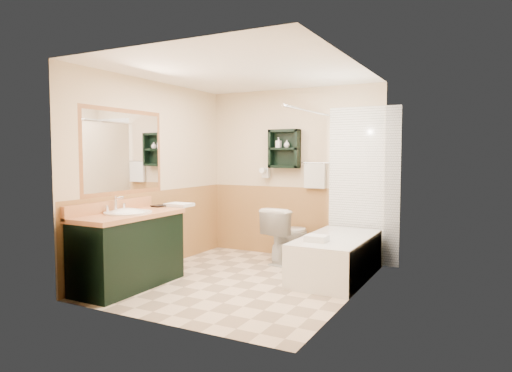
{
  "coord_description": "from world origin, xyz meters",
  "views": [
    {
      "loc": [
        2.57,
        -4.54,
        1.47
      ],
      "look_at": [
        0.08,
        0.2,
        1.1
      ],
      "focal_mm": 32.0,
      "sensor_mm": 36.0,
      "label": 1
    }
  ],
  "objects_px": {
    "toilet": "(287,235)",
    "soap_bottle_a": "(279,145)",
    "vanity_book": "(156,198)",
    "soap_bottle_b": "(287,145)",
    "vanity": "(129,250)",
    "wall_shelf": "(284,149)",
    "bathtub": "(336,257)",
    "hair_dryer": "(266,173)"
  },
  "relations": [
    {
      "from": "bathtub",
      "to": "vanity_book",
      "type": "bearing_deg",
      "value": -159.89
    },
    {
      "from": "vanity_book",
      "to": "soap_bottle_b",
      "type": "height_order",
      "value": "soap_bottle_b"
    },
    {
      "from": "toilet",
      "to": "soap_bottle_a",
      "type": "distance_m",
      "value": 1.29
    },
    {
      "from": "bathtub",
      "to": "vanity_book",
      "type": "relative_size",
      "value": 7.24
    },
    {
      "from": "wall_shelf",
      "to": "soap_bottle_b",
      "type": "relative_size",
      "value": 5.15
    },
    {
      "from": "hair_dryer",
      "to": "soap_bottle_a",
      "type": "height_order",
      "value": "soap_bottle_a"
    },
    {
      "from": "bathtub",
      "to": "vanity_book",
      "type": "height_order",
      "value": "vanity_book"
    },
    {
      "from": "wall_shelf",
      "to": "soap_bottle_a",
      "type": "bearing_deg",
      "value": -176.68
    },
    {
      "from": "vanity_book",
      "to": "bathtub",
      "type": "bearing_deg",
      "value": 31.98
    },
    {
      "from": "soap_bottle_b",
      "to": "vanity",
      "type": "bearing_deg",
      "value": -113.18
    },
    {
      "from": "vanity_book",
      "to": "soap_bottle_b",
      "type": "bearing_deg",
      "value": 65.82
    },
    {
      "from": "soap_bottle_a",
      "to": "soap_bottle_b",
      "type": "xyz_separation_m",
      "value": [
        0.13,
        0.0,
        0.01
      ]
    },
    {
      "from": "vanity_book",
      "to": "soap_bottle_a",
      "type": "relative_size",
      "value": 1.4
    },
    {
      "from": "toilet",
      "to": "soap_bottle_a",
      "type": "xyz_separation_m",
      "value": [
        -0.28,
        0.31,
        1.23
      ]
    },
    {
      "from": "vanity",
      "to": "soap_bottle_a",
      "type": "distance_m",
      "value": 2.62
    },
    {
      "from": "hair_dryer",
      "to": "vanity_book",
      "type": "bearing_deg",
      "value": -116.21
    },
    {
      "from": "hair_dryer",
      "to": "bathtub",
      "type": "bearing_deg",
      "value": -30.49
    },
    {
      "from": "toilet",
      "to": "wall_shelf",
      "type": "bearing_deg",
      "value": -48.45
    },
    {
      "from": "wall_shelf",
      "to": "soap_bottle_a",
      "type": "xyz_separation_m",
      "value": [
        -0.09,
        -0.01,
        0.05
      ]
    },
    {
      "from": "hair_dryer",
      "to": "vanity",
      "type": "distance_m",
      "value": 2.43
    },
    {
      "from": "vanity",
      "to": "vanity_book",
      "type": "bearing_deg",
      "value": 103.77
    },
    {
      "from": "vanity",
      "to": "vanity_book",
      "type": "xyz_separation_m",
      "value": [
        -0.17,
        0.67,
        0.52
      ]
    },
    {
      "from": "wall_shelf",
      "to": "hair_dryer",
      "type": "bearing_deg",
      "value": 175.24
    },
    {
      "from": "wall_shelf",
      "to": "bathtub",
      "type": "bearing_deg",
      "value": -36.38
    },
    {
      "from": "wall_shelf",
      "to": "soap_bottle_b",
      "type": "distance_m",
      "value": 0.07
    },
    {
      "from": "wall_shelf",
      "to": "vanity",
      "type": "xyz_separation_m",
      "value": [
        -0.89,
        -2.19,
        -1.14
      ]
    },
    {
      "from": "soap_bottle_a",
      "to": "soap_bottle_b",
      "type": "height_order",
      "value": "soap_bottle_b"
    },
    {
      "from": "wall_shelf",
      "to": "toilet",
      "type": "relative_size",
      "value": 0.72
    },
    {
      "from": "hair_dryer",
      "to": "vanity_book",
      "type": "xyz_separation_m",
      "value": [
        -0.76,
        -1.54,
        -0.27
      ]
    },
    {
      "from": "vanity",
      "to": "soap_bottle_a",
      "type": "xyz_separation_m",
      "value": [
        0.81,
        2.19,
        1.19
      ]
    },
    {
      "from": "vanity",
      "to": "soap_bottle_b",
      "type": "bearing_deg",
      "value": 66.82
    },
    {
      "from": "soap_bottle_a",
      "to": "wall_shelf",
      "type": "bearing_deg",
      "value": 3.32
    },
    {
      "from": "wall_shelf",
      "to": "toilet",
      "type": "height_order",
      "value": "wall_shelf"
    },
    {
      "from": "vanity_book",
      "to": "soap_bottle_b",
      "type": "relative_size",
      "value": 1.94
    },
    {
      "from": "toilet",
      "to": "vanity_book",
      "type": "bearing_deg",
      "value": 53.57
    },
    {
      "from": "hair_dryer",
      "to": "bathtub",
      "type": "xyz_separation_m",
      "value": [
        1.33,
        -0.78,
        -0.95
      ]
    },
    {
      "from": "bathtub",
      "to": "soap_bottle_a",
      "type": "relative_size",
      "value": 10.15
    },
    {
      "from": "bathtub",
      "to": "vanity_book",
      "type": "xyz_separation_m",
      "value": [
        -2.08,
        -0.76,
        0.68
      ]
    },
    {
      "from": "vanity",
      "to": "bathtub",
      "type": "xyz_separation_m",
      "value": [
        1.92,
        1.44,
        -0.17
      ]
    },
    {
      "from": "vanity_book",
      "to": "soap_bottle_a",
      "type": "bearing_deg",
      "value": 69.11
    },
    {
      "from": "soap_bottle_b",
      "to": "hair_dryer",
      "type": "bearing_deg",
      "value": 174.98
    },
    {
      "from": "vanity",
      "to": "soap_bottle_b",
      "type": "height_order",
      "value": "soap_bottle_b"
    }
  ]
}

